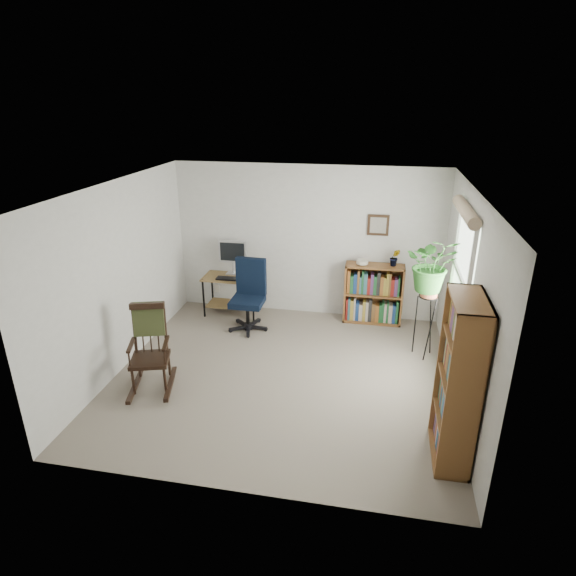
% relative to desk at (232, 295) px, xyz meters
% --- Properties ---
extents(floor, '(4.20, 4.00, 0.00)m').
position_rel_desk_xyz_m(floor, '(1.18, -1.70, -0.32)').
color(floor, gray).
rests_on(floor, ground).
extents(ceiling, '(4.20, 4.00, 0.00)m').
position_rel_desk_xyz_m(ceiling, '(1.18, -1.70, 2.08)').
color(ceiling, silver).
rests_on(ceiling, ground).
extents(wall_back, '(4.20, 0.00, 2.40)m').
position_rel_desk_xyz_m(wall_back, '(1.18, 0.30, 0.88)').
color(wall_back, silver).
rests_on(wall_back, ground).
extents(wall_front, '(4.20, 0.00, 2.40)m').
position_rel_desk_xyz_m(wall_front, '(1.18, -3.70, 0.88)').
color(wall_front, silver).
rests_on(wall_front, ground).
extents(wall_left, '(0.00, 4.00, 2.40)m').
position_rel_desk_xyz_m(wall_left, '(-0.92, -1.70, 0.88)').
color(wall_left, silver).
rests_on(wall_left, ground).
extents(wall_right, '(0.00, 4.00, 2.40)m').
position_rel_desk_xyz_m(wall_right, '(3.28, -1.70, 0.88)').
color(wall_right, silver).
rests_on(wall_right, ground).
extents(window, '(0.12, 1.20, 1.50)m').
position_rel_desk_xyz_m(window, '(3.24, -1.40, 1.08)').
color(window, silver).
rests_on(window, wall_right).
extents(desk, '(0.89, 0.49, 0.64)m').
position_rel_desk_xyz_m(desk, '(0.00, 0.00, 0.00)').
color(desk, olive).
rests_on(desk, floor).
extents(monitor, '(0.46, 0.16, 0.56)m').
position_rel_desk_xyz_m(monitor, '(0.00, 0.14, 0.60)').
color(monitor, '#BCBCC1').
rests_on(monitor, desk).
extents(keyboard, '(0.40, 0.15, 0.02)m').
position_rel_desk_xyz_m(keyboard, '(0.00, -0.12, 0.33)').
color(keyboard, black).
rests_on(keyboard, desk).
extents(office_chair, '(0.63, 0.63, 1.10)m').
position_rel_desk_xyz_m(office_chair, '(0.41, -0.52, 0.23)').
color(office_chair, black).
rests_on(office_chair, floor).
extents(rocking_chair, '(0.80, 1.04, 1.07)m').
position_rel_desk_xyz_m(rocking_chair, '(-0.33, -2.27, 0.21)').
color(rocking_chair, black).
rests_on(rocking_chair, floor).
extents(low_bookshelf, '(0.90, 0.30, 0.95)m').
position_rel_desk_xyz_m(low_bookshelf, '(2.26, 0.12, 0.15)').
color(low_bookshelf, brown).
rests_on(low_bookshelf, floor).
extents(tall_bookshelf, '(0.32, 0.74, 1.70)m').
position_rel_desk_xyz_m(tall_bookshelf, '(3.10, -2.83, 0.53)').
color(tall_bookshelf, brown).
rests_on(tall_bookshelf, floor).
extents(plant_stand, '(0.38, 0.38, 1.03)m').
position_rel_desk_xyz_m(plant_stand, '(2.98, -0.83, 0.20)').
color(plant_stand, black).
rests_on(plant_stand, floor).
extents(spider_plant, '(1.69, 1.88, 1.46)m').
position_rel_desk_xyz_m(spider_plant, '(2.98, -0.83, 1.37)').
color(spider_plant, '#286222').
rests_on(spider_plant, plant_stand).
extents(potted_plant_small, '(0.13, 0.24, 0.11)m').
position_rel_desk_xyz_m(potted_plant_small, '(2.54, 0.13, 0.68)').
color(potted_plant_small, '#286222').
rests_on(potted_plant_small, low_bookshelf).
extents(framed_picture, '(0.32, 0.04, 0.32)m').
position_rel_desk_xyz_m(framed_picture, '(2.26, 0.27, 1.21)').
color(framed_picture, black).
rests_on(framed_picture, wall_back).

